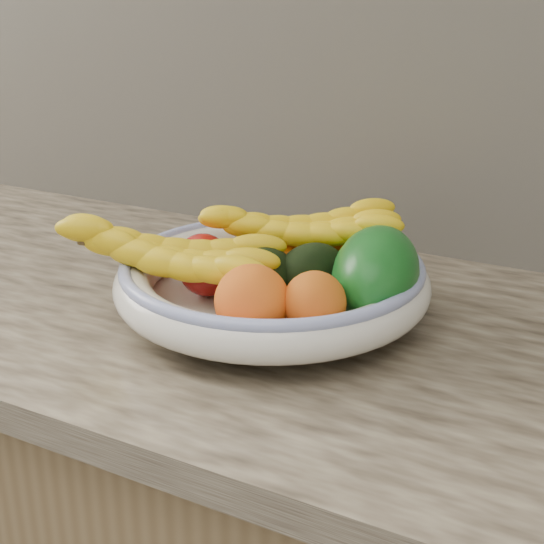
{
  "coord_description": "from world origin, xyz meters",
  "views": [
    {
      "loc": [
        0.41,
        0.89,
        1.3
      ],
      "look_at": [
        0.0,
        1.66,
        0.96
      ],
      "focal_mm": 50.0,
      "sensor_mm": 36.0,
      "label": 1
    }
  ],
  "objects_px": {
    "green_mango": "(376,274)",
    "banana_bunch_back": "(299,234)",
    "fruit_bowl": "(272,281)",
    "banana_bunch_front": "(166,260)"
  },
  "relations": [
    {
      "from": "green_mango",
      "to": "banana_bunch_back",
      "type": "bearing_deg",
      "value": 140.51
    },
    {
      "from": "green_mango",
      "to": "fruit_bowl",
      "type": "bearing_deg",
      "value": 172.33
    },
    {
      "from": "fruit_bowl",
      "to": "banana_bunch_back",
      "type": "distance_m",
      "value": 0.09
    },
    {
      "from": "fruit_bowl",
      "to": "green_mango",
      "type": "bearing_deg",
      "value": 6.88
    },
    {
      "from": "banana_bunch_back",
      "to": "fruit_bowl",
      "type": "bearing_deg",
      "value": -117.57
    },
    {
      "from": "banana_bunch_front",
      "to": "fruit_bowl",
      "type": "bearing_deg",
      "value": 20.79
    },
    {
      "from": "banana_bunch_back",
      "to": "banana_bunch_front",
      "type": "bearing_deg",
      "value": -152.59
    },
    {
      "from": "banana_bunch_front",
      "to": "banana_bunch_back",
      "type": "bearing_deg",
      "value": 40.49
    },
    {
      "from": "fruit_bowl",
      "to": "green_mango",
      "type": "height_order",
      "value": "green_mango"
    },
    {
      "from": "fruit_bowl",
      "to": "green_mango",
      "type": "relative_size",
      "value": 2.5
    }
  ]
}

